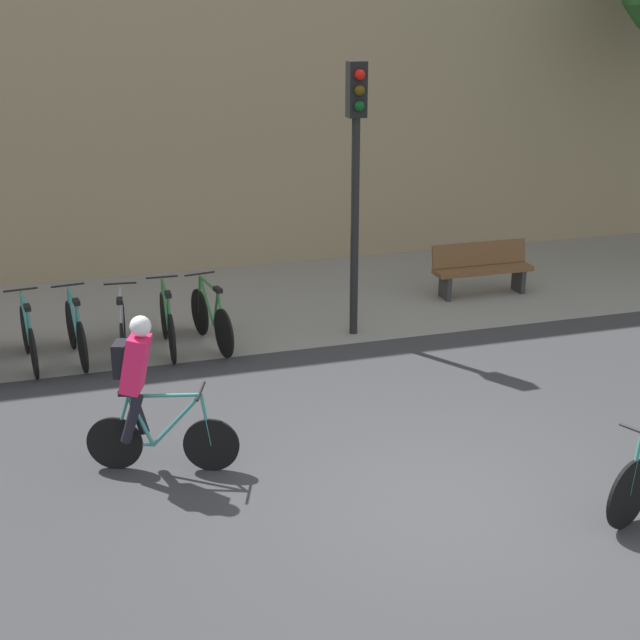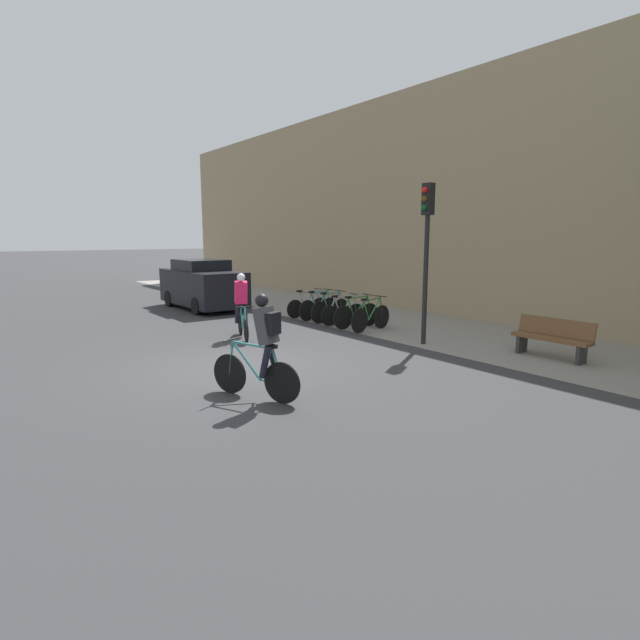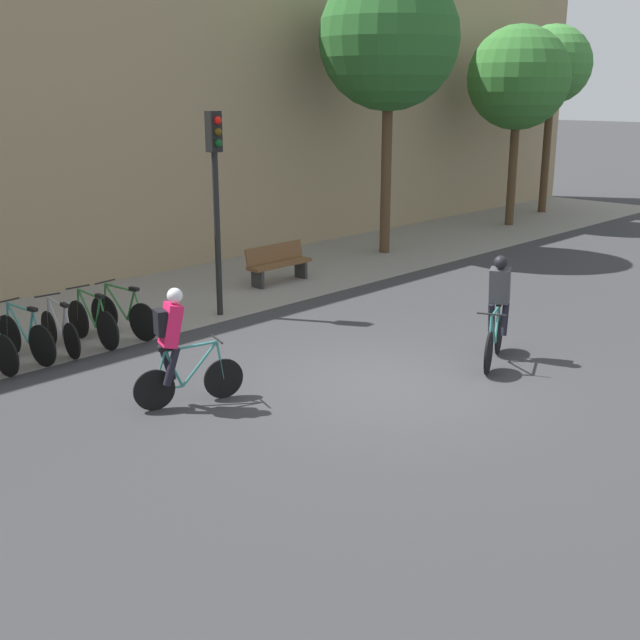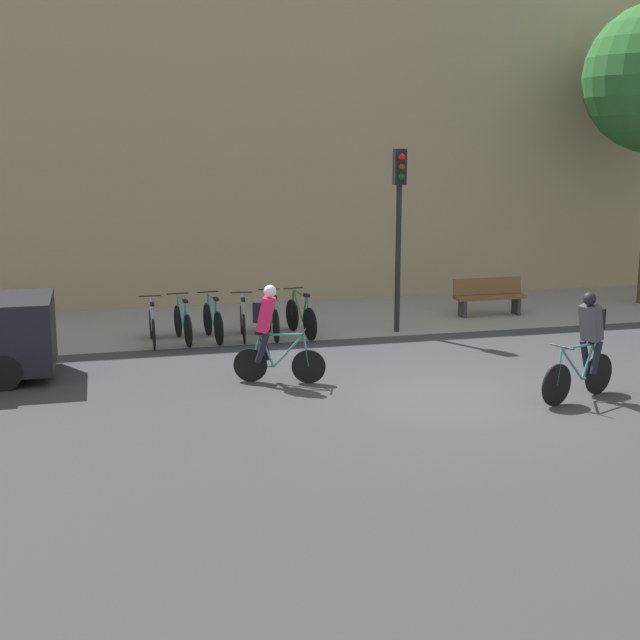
% 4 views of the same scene
% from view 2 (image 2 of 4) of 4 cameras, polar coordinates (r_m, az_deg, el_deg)
% --- Properties ---
extents(ground, '(200.00, 200.00, 0.00)m').
position_cam_2_polar(ground, '(10.57, -9.54, -5.41)').
color(ground, '#333335').
extents(kerb_strip, '(44.00, 4.50, 0.01)m').
position_cam_2_polar(kerb_strip, '(14.82, 14.34, -1.27)').
color(kerb_strip, gray).
rests_on(kerb_strip, ground).
extents(building_facade, '(44.00, 0.60, 7.88)m').
position_cam_2_polar(building_facade, '(16.68, 20.59, 13.18)').
color(building_facade, '#9E8966').
rests_on(building_facade, ground).
extents(cyclist_pink, '(1.55, 0.65, 1.74)m').
position_cam_2_polar(cyclist_pink, '(13.52, -8.96, 1.95)').
color(cyclist_pink, black).
rests_on(cyclist_pink, ground).
extents(cyclist_grey, '(1.66, 0.77, 1.79)m').
position_cam_2_polar(cyclist_grey, '(8.26, -6.54, -2.80)').
color(cyclist_grey, black).
rests_on(cyclist_grey, ground).
extents(parked_bike_0, '(0.46, 1.66, 0.95)m').
position_cam_2_polar(parked_bike_0, '(16.93, -1.44, 1.65)').
color(parked_bike_0, black).
rests_on(parked_bike_0, ground).
extents(parked_bike_1, '(0.46, 1.69, 0.98)m').
position_cam_2_polar(parked_bike_1, '(16.42, -0.16, 1.48)').
color(parked_bike_1, black).
rests_on(parked_bike_1, ground).
extents(parked_bike_2, '(0.46, 1.67, 0.99)m').
position_cam_2_polar(parked_bike_2, '(15.92, 1.20, 1.25)').
color(parked_bike_2, black).
rests_on(parked_bike_2, ground).
extents(parked_bike_3, '(0.46, 1.59, 0.95)m').
position_cam_2_polar(parked_bike_3, '(15.43, 2.64, 0.88)').
color(parked_bike_3, black).
rests_on(parked_bike_3, ground).
extents(parked_bike_4, '(0.46, 1.72, 0.98)m').
position_cam_2_polar(parked_bike_4, '(14.95, 4.19, 0.68)').
color(parked_bike_4, black).
rests_on(parked_bike_4, ground).
extents(parked_bike_5, '(0.46, 1.71, 0.98)m').
position_cam_2_polar(parked_bike_5, '(14.48, 5.83, 0.37)').
color(parked_bike_5, black).
rests_on(parked_bike_5, ground).
extents(traffic_light_pole, '(0.26, 0.30, 3.98)m').
position_cam_2_polar(traffic_light_pole, '(12.69, 12.09, 9.47)').
color(traffic_light_pole, black).
rests_on(traffic_light_pole, ground).
extents(bench, '(1.74, 0.44, 0.89)m').
position_cam_2_polar(bench, '(12.32, 25.01, -1.80)').
color(bench, brown).
rests_on(bench, ground).
extents(parked_car, '(4.30, 1.84, 1.85)m').
position_cam_2_polar(parked_car, '(19.38, -13.29, 3.92)').
color(parked_car, black).
rests_on(parked_car, ground).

